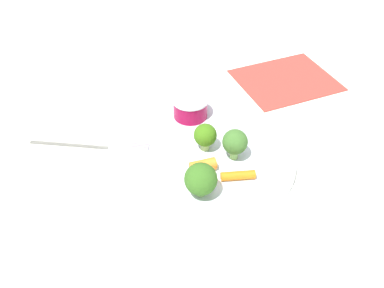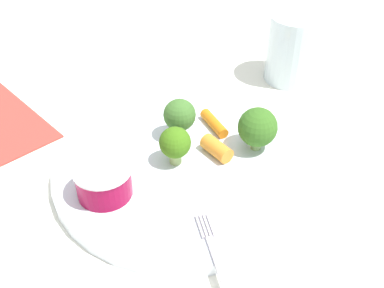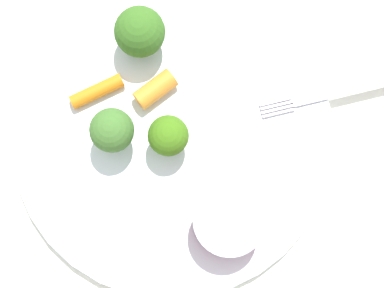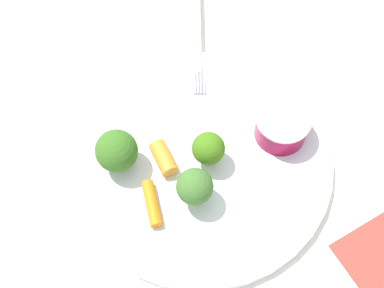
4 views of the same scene
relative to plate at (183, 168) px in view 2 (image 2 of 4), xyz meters
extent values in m
plane|color=white|center=(0.00, 0.00, -0.01)|extent=(2.40, 2.40, 0.00)
cylinder|color=white|center=(0.00, 0.00, 0.00)|extent=(0.27, 0.27, 0.01)
cylinder|color=maroon|center=(0.00, 0.09, 0.02)|extent=(0.05, 0.05, 0.03)
cylinder|color=silver|center=(0.00, 0.09, 0.04)|extent=(0.06, 0.06, 0.00)
cylinder|color=#8DB467|center=(-0.02, -0.08, 0.01)|extent=(0.01, 0.01, 0.01)
sphere|color=#356520|center=(-0.02, -0.08, 0.03)|extent=(0.04, 0.04, 0.04)
cylinder|color=#96B466|center=(0.01, 0.01, 0.01)|extent=(0.01, 0.01, 0.01)
sphere|color=#3E7016|center=(0.01, 0.01, 0.03)|extent=(0.03, 0.03, 0.03)
cylinder|color=#8ABF64|center=(0.04, -0.02, 0.01)|extent=(0.01, 0.01, 0.02)
sphere|color=#3E6C2B|center=(0.04, -0.02, 0.04)|extent=(0.04, 0.04, 0.04)
cylinder|color=orange|center=(-0.01, -0.04, 0.01)|extent=(0.04, 0.02, 0.02)
cylinder|color=orange|center=(0.04, -0.06, 0.01)|extent=(0.05, 0.02, 0.01)
cube|color=#C0B7C2|center=(-0.09, 0.03, 0.01)|extent=(0.03, 0.01, 0.00)
cube|color=#C0B7C2|center=(-0.09, 0.03, 0.01)|extent=(0.03, 0.01, 0.00)
cube|color=#C0B7C2|center=(-0.09, 0.03, 0.01)|extent=(0.03, 0.01, 0.00)
cube|color=#C0B7C2|center=(-0.09, 0.02, 0.01)|extent=(0.03, 0.01, 0.00)
cylinder|color=silver|center=(0.09, -0.23, 0.04)|extent=(0.07, 0.07, 0.09)
camera|label=1|loc=(-0.10, -0.46, 0.43)|focal=41.27mm
camera|label=2|loc=(-0.34, 0.19, 0.33)|focal=45.33mm
camera|label=3|loc=(0.04, 0.09, 0.47)|focal=52.68mm
camera|label=4|loc=(0.23, -0.09, 0.49)|focal=49.45mm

